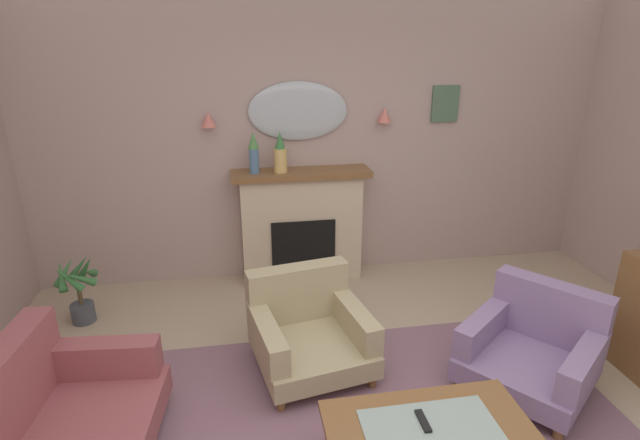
{
  "coord_description": "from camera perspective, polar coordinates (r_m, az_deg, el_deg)",
  "views": [
    {
      "loc": [
        -0.83,
        -2.08,
        2.35
      ],
      "look_at": [
        -0.23,
        1.49,
        1.02
      ],
      "focal_mm": 27.45,
      "sensor_mm": 36.0,
      "label": 1
    }
  ],
  "objects": [
    {
      "name": "armchair_by_coffee_table",
      "position": [
        3.79,
        -1.43,
        -12.5
      ],
      "size": [
        0.94,
        0.95,
        0.71
      ],
      "color": "tan",
      "rests_on": "ground"
    },
    {
      "name": "wall_mirror",
      "position": [
        4.83,
        -2.56,
        12.55
      ],
      "size": [
        0.96,
        0.06,
        0.56
      ],
      "primitive_type": "ellipsoid",
      "color": "#B2BCC6"
    },
    {
      "name": "framed_picture",
      "position": [
        5.23,
        14.39,
        13.0
      ],
      "size": [
        0.28,
        0.03,
        0.36
      ],
      "primitive_type": "cube",
      "color": "#4C6B56"
    },
    {
      "name": "potted_plant_small_fern",
      "position": [
        4.78,
        -26.34,
        -7.21
      ],
      "size": [
        0.38,
        0.38,
        0.61
      ],
      "color": "#474C56",
      "rests_on": "ground"
    },
    {
      "name": "mantel_vase_right",
      "position": [
        4.7,
        -4.66,
        7.63
      ],
      "size": [
        0.13,
        0.13,
        0.39
      ],
      "color": "tan",
      "rests_on": "fireplace"
    },
    {
      "name": "fireplace",
      "position": [
        4.97,
        -2.15,
        -0.79
      ],
      "size": [
        1.36,
        0.36,
        1.16
      ],
      "color": "beige",
      "rests_on": "ground"
    },
    {
      "name": "patterned_rug",
      "position": [
        3.38,
        8.19,
        -24.05
      ],
      "size": [
        3.2,
        2.4,
        0.01
      ],
      "primitive_type": "cube",
      "color": "#7F5B6B",
      "rests_on": "ground"
    },
    {
      "name": "armchair_beside_couch",
      "position": [
        3.91,
        23.7,
        -13.3
      ],
      "size": [
        1.14,
        1.14,
        0.71
      ],
      "color": "gray",
      "rests_on": "ground"
    },
    {
      "name": "wall_sconce_left",
      "position": [
        4.75,
        -12.89,
        11.35
      ],
      "size": [
        0.14,
        0.14,
        0.14
      ],
      "primitive_type": "cone",
      "color": "#D17066"
    },
    {
      "name": "coffee_table",
      "position": [
        2.89,
        12.62,
        -23.3
      ],
      "size": [
        1.1,
        0.6,
        0.45
      ],
      "color": "brown",
      "rests_on": "ground"
    },
    {
      "name": "mantel_vase_left",
      "position": [
        4.68,
        -7.75,
        7.86
      ],
      "size": [
        0.1,
        0.1,
        0.4
      ],
      "color": "#4C7093",
      "rests_on": "fireplace"
    },
    {
      "name": "wall_sconce_right",
      "position": [
        4.96,
        7.53,
        12.03
      ],
      "size": [
        0.14,
        0.14,
        0.14
      ],
      "primitive_type": "cone",
      "color": "#D17066"
    },
    {
      "name": "tv_remote",
      "position": [
        2.86,
        11.94,
        -22.0
      ],
      "size": [
        0.04,
        0.16,
        0.02
      ],
      "primitive_type": "cube",
      "color": "black",
      "rests_on": "coffee_table"
    },
    {
      "name": "wall_back",
      "position": [
        4.98,
        0.16,
        10.06
      ],
      "size": [
        6.74,
        0.1,
        2.95
      ],
      "primitive_type": "cube",
      "color": "#B29993",
      "rests_on": "ground"
    }
  ]
}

